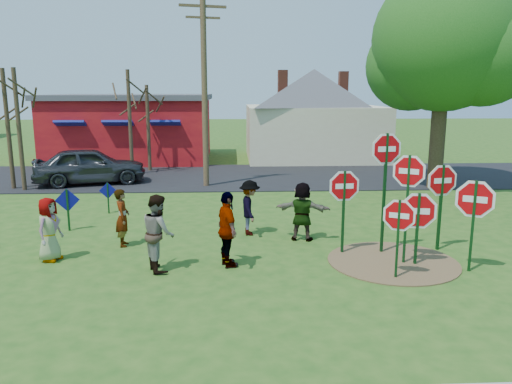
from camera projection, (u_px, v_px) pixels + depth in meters
ground at (212, 252)px, 13.12m from camera, size 120.00×120.00×0.00m
road at (222, 176)px, 24.37m from camera, size 120.00×7.50×0.04m
dirt_patch at (393, 262)px, 12.35m from camera, size 3.20×3.20×0.03m
red_building at (132, 127)px, 30.08m from camera, size 9.40×7.69×3.90m
cream_house at (313, 111)px, 30.39m from camera, size 9.40×9.40×6.50m
stop_sign_a at (399, 222)px, 11.05m from camera, size 0.89×0.43×1.95m
stop_sign_b at (386, 162)px, 12.60m from camera, size 1.08×0.21×3.27m
stop_sign_c at (408, 184)px, 11.87m from camera, size 0.93×0.53×2.82m
stop_sign_d at (442, 187)px, 12.99m from camera, size 1.11×0.19×2.44m
stop_sign_e at (418, 215)px, 11.93m from camera, size 1.18×0.24×1.95m
stop_sign_f at (475, 205)px, 11.45m from camera, size 1.05×0.60×2.32m
stop_sign_g at (344, 193)px, 12.73m from camera, size 1.07×0.11×2.32m
blue_diamond_c at (68, 205)px, 14.96m from camera, size 0.70×0.17×1.30m
blue_diamond_d at (108, 194)px, 17.09m from camera, size 0.57×0.09×1.09m
person_a at (49, 229)px, 12.33m from camera, size 0.71×0.90×1.61m
person_b at (122, 218)px, 13.51m from camera, size 0.45×0.62×1.58m
person_c at (158, 233)px, 11.67m from camera, size 0.97×1.08×1.82m
person_d at (250, 208)px, 14.55m from camera, size 0.66×1.08×1.62m
person_e at (227, 230)px, 11.87m from camera, size 0.77×1.17×1.84m
person_f at (302, 211)px, 14.00m from camera, size 1.63×0.89×1.68m
suv at (90, 166)px, 22.28m from camera, size 5.15×3.13×1.64m
utility_pole at (204, 88)px, 21.14m from camera, size 1.95×0.58×8.09m
leafy_tree at (448, 48)px, 20.43m from camera, size 6.43×5.86×9.13m
bare_tree_west at (17, 112)px, 20.40m from camera, size 1.80×1.80×5.07m
bare_tree_east at (148, 116)px, 25.57m from camera, size 1.80×1.80×4.42m
bare_tree_mid at (6, 112)px, 20.72m from camera, size 1.80×1.80×5.06m
bare_tree_extra at (129, 108)px, 24.25m from camera, size 1.80×1.80×5.14m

